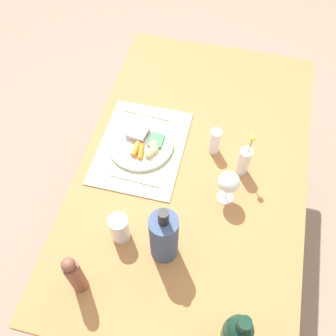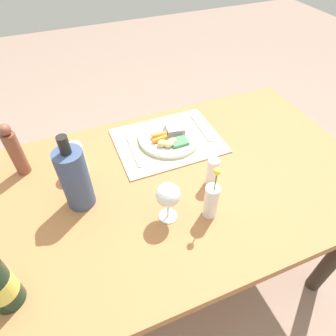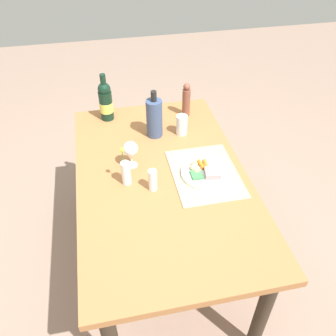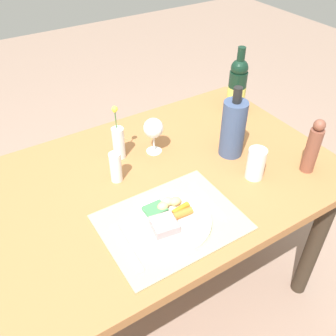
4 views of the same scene
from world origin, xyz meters
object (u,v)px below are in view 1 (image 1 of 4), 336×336
fork (148,114)px  water_tumbler (120,229)px  wine_glass (229,183)px  flower_vase (244,160)px  knife (134,180)px  wine_bottle (235,336)px  pepper_mill (75,275)px  dining_table (192,179)px  salt_shaker (215,141)px  dinner_plate (142,143)px  cooler_bottle (164,237)px

fork → water_tumbler: bearing=8.0°
wine_glass → flower_vase: (-0.13, 0.04, -0.03)m
knife → wine_bottle: size_ratio=0.66×
fork → water_tumbler: water_tumbler is taller
fork → pepper_mill: (0.75, -0.02, 0.10)m
wine_bottle → pepper_mill: (-0.06, -0.50, -0.02)m
dining_table → flower_vase: bearing=96.0°
fork → knife: bearing=8.3°
salt_shaker → pepper_mill: (0.64, -0.33, 0.05)m
fork → water_tumbler: 0.56m
wine_glass → salt_shaker: wine_glass is taller
dinner_plate → pepper_mill: bearing=-3.9°
dinner_plate → wine_bottle: (0.65, 0.46, 0.10)m
knife → flower_vase: flower_vase is taller
wine_bottle → salt_shaker: (-0.70, -0.17, -0.06)m
flower_vase → water_tumbler: (0.37, -0.37, -0.02)m
wine_glass → wine_bottle: wine_bottle is taller
pepper_mill → water_tumbler: bearing=159.0°
knife → salt_shaker: bearing=130.7°
cooler_bottle → water_tumbler: bearing=-96.5°
wine_glass → dining_table: bearing=-128.4°
dinner_plate → pepper_mill: 0.60m
cooler_bottle → flower_vase: bearing=151.0°
salt_shaker → pepper_mill: pepper_mill is taller
flower_vase → pepper_mill: bearing=-38.5°
pepper_mill → dining_table: bearing=154.2°
wine_glass → water_tumbler: (0.24, -0.33, -0.06)m
dining_table → flower_vase: (-0.02, 0.19, 0.17)m
wine_bottle → water_tumbler: size_ratio=2.47×
flower_vase → knife: bearing=-70.1°
dinner_plate → fork: bearing=-173.6°
water_tumbler → salt_shaker: bearing=150.2°
water_tumbler → pepper_mill: 0.22m
dinner_plate → cooler_bottle: 0.47m
salt_shaker → water_tumbler: size_ratio=0.98×
dining_table → water_tumbler: (0.35, -0.19, 0.15)m
knife → water_tumbler: bearing=7.5°
wine_bottle → pepper_mill: 0.50m
wine_glass → pepper_mill: bearing=-43.2°
knife → cooler_bottle: bearing=38.9°
dinner_plate → pepper_mill: pepper_mill is taller
wine_bottle → flower_vase: bearing=-175.7°
flower_vase → salt_shaker: bearing=-120.4°
cooler_bottle → water_tumbler: size_ratio=2.38×
dining_table → salt_shaker: bearing=145.2°
wine_glass → knife: bearing=-88.4°
fork → wine_glass: bearing=52.8°
wine_glass → salt_shaker: 0.23m
dinner_plate → cooler_bottle: cooler_bottle is taller
dinner_plate → knife: size_ratio=1.33×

